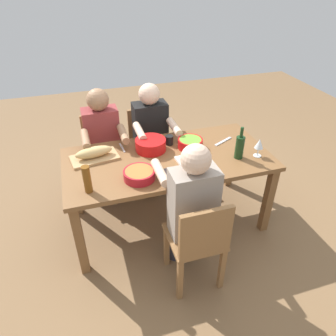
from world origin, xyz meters
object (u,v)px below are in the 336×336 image
object	(u,v)px
diner_far_center	(151,133)
diner_near_center	(191,202)
bread_loaf	(94,152)
cutting_board	(95,158)
chair_near_center	(199,240)
serving_bowl_salad	(190,143)
napkin_stack	(185,160)
wine_bottle	(240,147)
cup_far_center	(169,140)
chair_far_left	(103,149)
dining_table	(168,166)
diner_far_left	(103,139)
chair_far_center	(148,143)
serving_bowl_pasta	(151,144)
serving_bowl_fruit	(139,174)
beer_bottle	(87,179)
wine_glass	(259,144)

from	to	relation	value
diner_far_center	diner_near_center	xyz separation A→B (m)	(0.00, -1.16, 0.00)
bread_loaf	cutting_board	bearing A→B (deg)	0.00
diner_near_center	cutting_board	xyz separation A→B (m)	(-0.61, 0.75, 0.05)
chair_near_center	serving_bowl_salad	distance (m)	0.95
napkin_stack	wine_bottle	bearing A→B (deg)	-9.34
cup_far_center	chair_far_left	bearing A→B (deg)	136.88
dining_table	diner_far_left	xyz separation A→B (m)	(-0.49, 0.58, 0.04)
chair_far_center	napkin_stack	world-z (taller)	chair_far_center
dining_table	serving_bowl_pasta	distance (m)	0.25
diner_far_left	serving_bowl_fruit	size ratio (longest dim) A/B	4.79
chair_far_center	serving_bowl_pasta	size ratio (longest dim) A/B	3.08
serving_bowl_fruit	serving_bowl_salad	distance (m)	0.65
beer_bottle	cup_far_center	size ratio (longest dim) A/B	2.52
serving_bowl_salad	wine_bottle	size ratio (longest dim) A/B	0.78
diner_far_left	serving_bowl_salad	size ratio (longest dim) A/B	5.29
serving_bowl_fruit	cutting_board	size ratio (longest dim) A/B	0.63
cutting_board	cup_far_center	bearing A→B (deg)	4.26
chair_far_left	serving_bowl_pasta	size ratio (longest dim) A/B	3.08
chair_far_center	napkin_stack	bearing A→B (deg)	-82.09
serving_bowl_pasta	beer_bottle	world-z (taller)	beer_bottle
diner_near_center	wine_bottle	distance (m)	0.72
diner_far_left	wine_bottle	world-z (taller)	diner_far_left
napkin_stack	beer_bottle	bearing A→B (deg)	-167.64
dining_table	diner_near_center	bearing A→B (deg)	-90.00
bread_loaf	wine_glass	xyz separation A→B (m)	(1.37, -0.38, 0.05)
chair_near_center	napkin_stack	size ratio (longest dim) A/B	6.07
serving_bowl_fruit	chair_far_left	bearing A→B (deg)	100.60
diner_far_left	dining_table	bearing A→B (deg)	-49.45
diner_near_center	diner_far_left	distance (m)	1.26
serving_bowl_pasta	cutting_board	world-z (taller)	serving_bowl_pasta
dining_table	diner_far_left	world-z (taller)	diner_far_left
serving_bowl_fruit	cup_far_center	bearing A→B (deg)	49.56
chair_far_center	beer_bottle	world-z (taller)	beer_bottle
chair_far_left	wine_bottle	size ratio (longest dim) A/B	2.93
diner_far_center	cutting_board	world-z (taller)	diner_far_center
diner_near_center	wine_glass	xyz separation A→B (m)	(0.76, 0.37, 0.16)
diner_far_center	chair_near_center	distance (m)	1.36
chair_far_left	serving_bowl_pasta	xyz separation A→B (m)	(0.38, -0.59, 0.32)
chair_far_center	diner_near_center	size ratio (longest dim) A/B	0.71
beer_bottle	bread_loaf	bearing A→B (deg)	78.82
chair_far_center	cup_far_center	size ratio (longest dim) A/B	9.74
diner_near_center	wine_glass	world-z (taller)	diner_near_center
serving_bowl_pasta	cutting_board	size ratio (longest dim) A/B	0.69
cup_far_center	napkin_stack	xyz separation A→B (m)	(0.04, -0.33, -0.03)
diner_far_center	wine_bottle	world-z (taller)	diner_far_center
bread_loaf	diner_far_center	bearing A→B (deg)	33.51
chair_far_left	cutting_board	xyz separation A→B (m)	(-0.12, -0.59, 0.27)
diner_near_center	cup_far_center	world-z (taller)	diner_near_center
serving_bowl_pasta	cup_far_center	distance (m)	0.20
chair_far_center	bread_loaf	bearing A→B (deg)	-136.15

